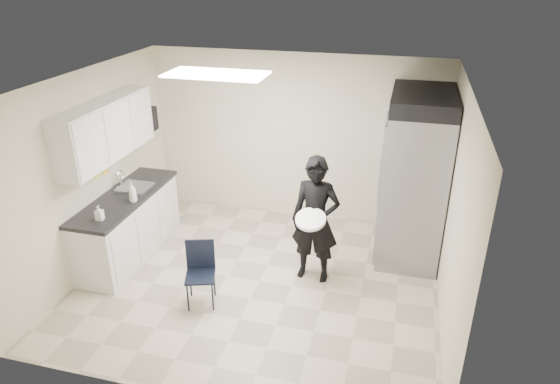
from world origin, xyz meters
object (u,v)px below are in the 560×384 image
(commercial_fridge, at_px, (414,183))
(folding_chair, at_px, (200,276))
(man_tuxedo, at_px, (315,220))
(lower_counter, at_px, (128,227))

(commercial_fridge, bearing_deg, folding_chair, -141.53)
(man_tuxedo, bearing_deg, commercial_fridge, 43.86)
(lower_counter, height_order, man_tuxedo, man_tuxedo)
(commercial_fridge, distance_m, man_tuxedo, 1.54)
(folding_chair, relative_size, man_tuxedo, 0.46)
(commercial_fridge, height_order, man_tuxedo, commercial_fridge)
(lower_counter, relative_size, commercial_fridge, 0.90)
(commercial_fridge, relative_size, man_tuxedo, 1.26)
(man_tuxedo, bearing_deg, lower_counter, -174.35)
(commercial_fridge, xyz_separation_m, man_tuxedo, (-1.16, -0.98, -0.21))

